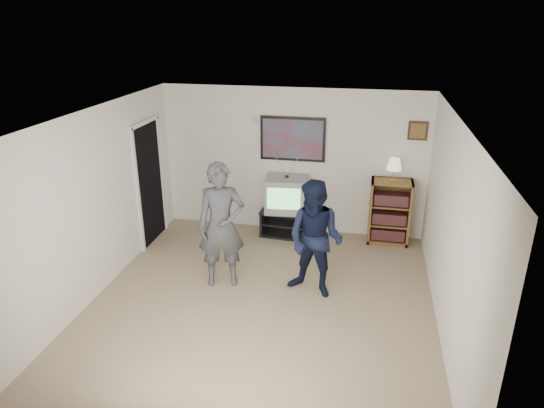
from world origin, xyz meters
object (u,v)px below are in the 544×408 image
(bookshelf, at_px, (390,212))
(person_tall, at_px, (221,226))
(crt_television, at_px, (287,194))
(person_short, at_px, (315,240))
(media_stand, at_px, (288,222))

(bookshelf, height_order, person_tall, person_tall)
(crt_television, relative_size, person_short, 0.43)
(crt_television, distance_m, person_short, 1.93)
(media_stand, distance_m, crt_television, 0.53)
(crt_television, bearing_deg, person_short, -73.99)
(media_stand, bearing_deg, person_tall, -105.35)
(crt_television, bearing_deg, media_stand, -5.21)
(person_tall, xyz_separation_m, person_short, (1.30, -0.02, -0.08))
(crt_television, distance_m, person_tall, 1.88)
(crt_television, xyz_separation_m, person_short, (0.70, -1.80, 0.06))
(person_short, bearing_deg, bookshelf, 78.61)
(media_stand, bearing_deg, person_short, -65.28)
(person_tall, relative_size, person_short, 1.10)
(media_stand, distance_m, person_short, 2.00)
(bookshelf, distance_m, person_tall, 2.98)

